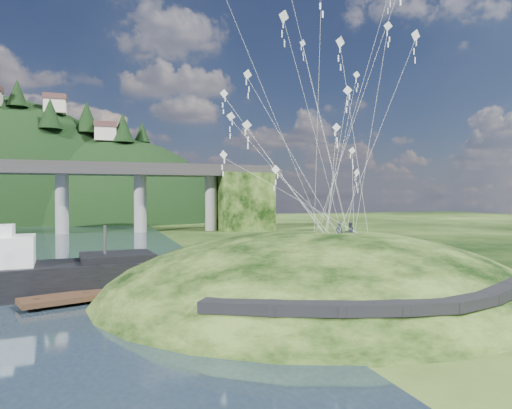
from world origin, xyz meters
name	(u,v)px	position (x,y,z in m)	size (l,w,h in m)	color
ground	(228,307)	(0.00, 0.00, 0.00)	(320.00, 320.00, 0.00)	black
grass_hill	(320,312)	(8.00, 2.00, -1.50)	(36.00, 32.00, 13.00)	black
footpath	(408,300)	(7.46, -9.74, 2.08)	(22.29, 5.84, 0.83)	black
bridge	(7,186)	(-26.46, 70.07, 9.70)	(160.00, 11.00, 15.00)	#2D2B2B
work_barge	(23,273)	(-14.11, 7.96, 1.81)	(21.09, 7.50, 7.23)	black
wooden_dock	(131,290)	(-6.28, 5.67, 0.49)	(15.50, 7.42, 1.11)	#332014
kite_flyers	(346,222)	(9.24, 0.12, 5.75)	(1.88, 1.00, 1.72)	#262A33
kite_swarm	(309,68)	(7.27, 2.48, 17.79)	(18.49, 17.23, 17.75)	silver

